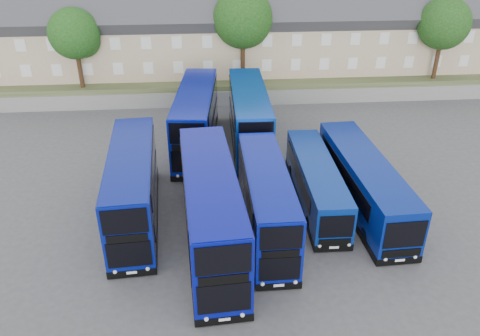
{
  "coord_description": "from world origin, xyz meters",
  "views": [
    {
      "loc": [
        -1.97,
        -20.76,
        17.13
      ],
      "look_at": [
        0.21,
        6.59,
        2.2
      ],
      "focal_mm": 35.0,
      "sensor_mm": 36.0,
      "label": 1
    }
  ],
  "objects_px": {
    "coach_east_a": "(316,184)",
    "tree_east": "(445,25)",
    "dd_front_mid": "(211,212)",
    "tree_mid": "(244,21)",
    "dd_front_left": "(133,188)",
    "tree_far": "(468,9)",
    "tree_west": "(76,35)"
  },
  "relations": [
    {
      "from": "dd_front_mid",
      "to": "tree_mid",
      "type": "xyz_separation_m",
      "value": [
        4.0,
        24.38,
        5.66
      ]
    },
    {
      "from": "dd_front_mid",
      "to": "tree_west",
      "type": "relative_size",
      "value": 1.63
    },
    {
      "from": "coach_east_a",
      "to": "tree_east",
      "type": "bearing_deg",
      "value": 50.07
    },
    {
      "from": "dd_front_mid",
      "to": "tree_east",
      "type": "distance_m",
      "value": 34.22
    },
    {
      "from": "dd_front_mid",
      "to": "coach_east_a",
      "type": "xyz_separation_m",
      "value": [
        7.0,
        4.16,
        -0.96
      ]
    },
    {
      "from": "coach_east_a",
      "to": "tree_east",
      "type": "height_order",
      "value": "tree_east"
    },
    {
      "from": "tree_east",
      "to": "dd_front_left",
      "type": "bearing_deg",
      "value": -144.28
    },
    {
      "from": "tree_west",
      "to": "tree_mid",
      "type": "bearing_deg",
      "value": 1.79
    },
    {
      "from": "dd_front_left",
      "to": "dd_front_mid",
      "type": "height_order",
      "value": "dd_front_mid"
    },
    {
      "from": "dd_front_left",
      "to": "coach_east_a",
      "type": "distance_m",
      "value": 11.79
    },
    {
      "from": "dd_front_mid",
      "to": "tree_mid",
      "type": "distance_m",
      "value": 25.35
    },
    {
      "from": "tree_mid",
      "to": "dd_front_left",
      "type": "bearing_deg",
      "value": -112.41
    },
    {
      "from": "dd_front_mid",
      "to": "coach_east_a",
      "type": "distance_m",
      "value": 8.2
    },
    {
      "from": "tree_west",
      "to": "tree_east",
      "type": "bearing_deg",
      "value": 0.0
    },
    {
      "from": "dd_front_left",
      "to": "coach_east_a",
      "type": "relative_size",
      "value": 1.07
    },
    {
      "from": "dd_front_left",
      "to": "tree_mid",
      "type": "relative_size",
      "value": 1.27
    },
    {
      "from": "dd_front_left",
      "to": "dd_front_mid",
      "type": "xyz_separation_m",
      "value": [
        4.72,
        -3.23,
        0.17
      ]
    },
    {
      "from": "tree_west",
      "to": "coach_east_a",
      "type": "bearing_deg",
      "value": -46.06
    },
    {
      "from": "tree_east",
      "to": "coach_east_a",
      "type": "bearing_deg",
      "value": -130.75
    },
    {
      "from": "coach_east_a",
      "to": "tree_mid",
      "type": "distance_m",
      "value": 21.49
    },
    {
      "from": "coach_east_a",
      "to": "tree_mid",
      "type": "xyz_separation_m",
      "value": [
        -3.0,
        20.22,
        6.62
      ]
    },
    {
      "from": "tree_mid",
      "to": "tree_east",
      "type": "height_order",
      "value": "tree_mid"
    },
    {
      "from": "dd_front_mid",
      "to": "tree_east",
      "type": "bearing_deg",
      "value": 40.96
    },
    {
      "from": "dd_front_left",
      "to": "tree_far",
      "type": "distance_m",
      "value": 44.72
    },
    {
      "from": "tree_west",
      "to": "tree_mid",
      "type": "height_order",
      "value": "tree_mid"
    },
    {
      "from": "dd_front_mid",
      "to": "tree_far",
      "type": "xyz_separation_m",
      "value": [
        30.0,
        30.88,
        5.32
      ]
    },
    {
      "from": "coach_east_a",
      "to": "dd_front_mid",
      "type": "bearing_deg",
      "value": -148.47
    },
    {
      "from": "coach_east_a",
      "to": "dd_front_left",
      "type": "bearing_deg",
      "value": -174.64
    },
    {
      "from": "tree_west",
      "to": "tree_east",
      "type": "relative_size",
      "value": 0.94
    },
    {
      "from": "coach_east_a",
      "to": "tree_west",
      "type": "distance_m",
      "value": 27.96
    },
    {
      "from": "dd_front_left",
      "to": "tree_west",
      "type": "relative_size",
      "value": 1.52
    },
    {
      "from": "dd_front_mid",
      "to": "tree_far",
      "type": "distance_m",
      "value": 43.38
    }
  ]
}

